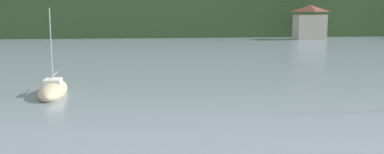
{
  "coord_description": "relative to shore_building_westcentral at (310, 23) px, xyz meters",
  "views": [
    {
      "loc": [
        -3.02,
        12.27,
        5.31
      ],
      "look_at": [
        0.0,
        38.72,
        1.19
      ],
      "focal_mm": 41.0,
      "sensor_mm": 36.0,
      "label": 1
    }
  ],
  "objects": [
    {
      "name": "wooded_hillside",
      "position": [
        -38.48,
        42.73,
        3.97
      ],
      "size": [
        352.0,
        64.64,
        30.58
      ],
      "color": "#38562D",
      "rests_on": "ground_plane"
    },
    {
      "name": "shore_building_westcentral",
      "position": [
        0.0,
        0.0,
        0.0
      ],
      "size": [
        5.41,
        3.6,
        6.08
      ],
      "color": "beige",
      "rests_on": "ground_plane"
    },
    {
      "name": "sailboat_mid_0",
      "position": [
        -35.39,
        -47.95,
        -2.64
      ],
      "size": [
        1.77,
        5.21,
        5.73
      ],
      "rotation": [
        0.0,
        0.0,
        4.75
      ],
      "color": "#CCBC8E",
      "rests_on": "ground_plane"
    }
  ]
}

